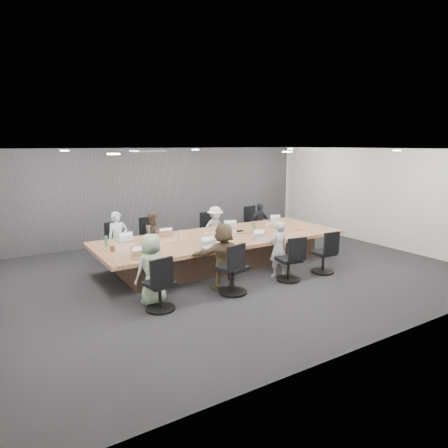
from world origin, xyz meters
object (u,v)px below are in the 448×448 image
conference_table (222,250)px  snack_packet (299,229)px  chair_4 (160,288)px  chair_5 (233,272)px  person_4 (152,269)px  laptop_4 (141,258)px  laptop_3 (271,221)px  person_3 (259,223)px  laptop_5 (210,247)px  chair_3 (252,227)px  person_0 (118,239)px  person_5 (224,256)px  laptop_1 (163,235)px  chair_2 (209,234)px  bottle_green_right (254,227)px  laptop_2 (226,227)px  laptop_0 (125,240)px  person_1 (154,236)px  chair_6 (288,263)px  person_2 (215,228)px  canvas_bag (274,225)px  stapler (219,237)px  bottle_clear (181,235)px  bottle_green_left (106,241)px  laptop_6 (263,239)px  mug_brown (112,249)px  chair_7 (323,256)px  chair_1 (149,241)px  chair_0 (114,247)px  person_6 (278,249)px

conference_table → snack_packet: (2.06, -0.46, 0.36)m
chair_4 → chair_5: chair_5 is taller
person_4 → laptop_4: person_4 is taller
laptop_3 → laptop_4: (-4.46, -1.60, 0.00)m
person_3 → laptop_5: 3.63m
chair_3 → person_0: size_ratio=0.66×
person_5 → laptop_4: bearing=-8.8°
chair_4 → laptop_1: bearing=54.1°
chair_2 → bottle_green_right: size_ratio=3.35×
person_0 → laptop_2: 2.79m
laptop_0 → person_1: bearing=-159.2°
person_5 → laptop_5: 0.55m
chair_2 → chair_6: chair_6 is taller
conference_table → person_2: person_2 is taller
person_0 → canvas_bag: bearing=-14.3°
chair_2 → person_2: person_2 is taller
stapler → canvas_bag: bearing=34.4°
chair_4 → bottle_clear: (1.33, 1.88, 0.44)m
person_2 → person_5: bearing=-121.2°
chair_5 → laptop_0: 2.85m
person_1 → bottle_green_left: person_1 is taller
person_3 → laptop_6: bearing=-128.9°
bottle_clear → person_5: bearing=-82.0°
chair_6 → mug_brown: mug_brown is taller
laptop_4 → laptop_5: same height
chair_3 → chair_7: size_ratio=1.10×
person_0 → snack_packet: person_0 is taller
chair_2 → chair_4: bearing=41.6°
conference_table → laptop_5: (-0.79, -0.80, 0.35)m
chair_7 → chair_3: bearing=84.7°
bottle_green_right → laptop_5: bearing=-155.3°
chair_6 → person_4: size_ratio=0.60×
chair_2 → laptop_3: bearing=141.9°
person_0 → chair_6: bearing=-44.5°
chair_6 → laptop_6: (0.00, 0.90, 0.35)m
bottle_green_right → stapler: bearing=-170.2°
person_4 → laptop_0: bearing=-107.2°
chair_1 → stapler: bearing=108.2°
person_5 → bottle_green_left: 2.59m
person_3 → laptop_4: bearing=-158.5°
chair_4 → chair_5: 1.54m
chair_5 → bottle_green_left: bearing=115.1°
chair_0 → person_6: size_ratio=0.60×
stapler → canvas_bag: 1.94m
chair_6 → person_3: bearing=72.4°
chair_5 → laptop_5: size_ratio=2.55×
chair_6 → laptop_6: chair_6 is taller
canvas_bag → chair_4: bearing=-155.6°
laptop_0 → mug_brown: 0.97m
laptop_3 → person_5: (-2.92, -2.15, -0.07)m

